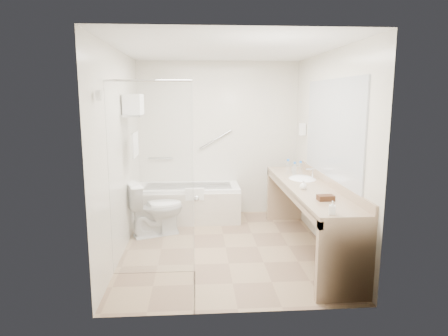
{
  "coord_description": "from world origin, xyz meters",
  "views": [
    {
      "loc": [
        -0.36,
        -4.93,
        1.94
      ],
      "look_at": [
        0.0,
        0.3,
        1.0
      ],
      "focal_mm": 32.0,
      "sensor_mm": 36.0,
      "label": 1
    }
  ],
  "objects": [
    {
      "name": "drinking_glass_far",
      "position": [
        1.03,
        0.68,
        0.89
      ],
      "size": [
        0.06,
        0.06,
        0.08
      ],
      "primitive_type": "cylinder",
      "rotation": [
        0.0,
        0.0,
        -0.01
      ],
      "color": "silver",
      "rests_on": "vanity_counter"
    },
    {
      "name": "wall_front",
      "position": [
        0.0,
        -1.6,
        1.25
      ],
      "size": [
        2.6,
        0.1,
        2.5
      ],
      "primitive_type": "cube",
      "color": "beige",
      "rests_on": "ground"
    },
    {
      "name": "water_bottle_right",
      "position": [
        0.93,
        0.58,
        0.95
      ],
      "size": [
        0.07,
        0.07,
        0.22
      ],
      "rotation": [
        0.0,
        0.0,
        -0.4
      ],
      "color": "silver",
      "rests_on": "vanity_counter"
    },
    {
      "name": "vanity_counter",
      "position": [
        1.02,
        -0.15,
        0.64
      ],
      "size": [
        0.55,
        2.7,
        0.95
      ],
      "color": "tan",
      "rests_on": "floor"
    },
    {
      "name": "faucet",
      "position": [
        1.2,
        0.25,
        0.93
      ],
      "size": [
        0.03,
        0.03,
        0.14
      ],
      "primitive_type": "cylinder",
      "color": "silver",
      "rests_on": "vanity_counter"
    },
    {
      "name": "water_bottle_mid",
      "position": [
        1.07,
        0.43,
        0.95
      ],
      "size": [
        0.07,
        0.07,
        0.21
      ],
      "rotation": [
        0.0,
        0.0,
        0.21
      ],
      "color": "silver",
      "rests_on": "vanity_counter"
    },
    {
      "name": "grab_bar_short",
      "position": [
        -0.95,
        1.56,
        0.95
      ],
      "size": [
        0.4,
        0.03,
        0.03
      ],
      "primitive_type": "cylinder",
      "rotation": [
        0.0,
        1.57,
        0.0
      ],
      "color": "silver",
      "rests_on": "wall_back"
    },
    {
      "name": "amenity_basket",
      "position": [
        1.0,
        -0.89,
        0.88
      ],
      "size": [
        0.18,
        0.12,
        0.06
      ],
      "primitive_type": "cube",
      "rotation": [
        0.0,
        0.0,
        0.04
      ],
      "color": "#4B291A",
      "rests_on": "vanity_counter"
    },
    {
      "name": "soap_bottle_a",
      "position": [
        0.9,
        -1.4,
        0.88
      ],
      "size": [
        0.09,
        0.14,
        0.06
      ],
      "primitive_type": "imported",
      "rotation": [
        0.0,
        0.0,
        -0.28
      ],
      "color": "white",
      "rests_on": "vanity_counter"
    },
    {
      "name": "sink",
      "position": [
        1.05,
        0.25,
        0.82
      ],
      "size": [
        0.4,
        0.52,
        0.14
      ],
      "primitive_type": "ellipsoid",
      "color": "white",
      "rests_on": "vanity_counter"
    },
    {
      "name": "towel_shelf",
      "position": [
        -1.17,
        0.35,
        1.75
      ],
      "size": [
        0.24,
        0.55,
        0.81
      ],
      "color": "silver",
      "rests_on": "wall_left"
    },
    {
      "name": "wall_back",
      "position": [
        0.0,
        1.6,
        1.25
      ],
      "size": [
        2.6,
        0.1,
        2.5
      ],
      "primitive_type": "cube",
      "color": "beige",
      "rests_on": "ground"
    },
    {
      "name": "water_bottle_left",
      "position": [
        0.98,
        0.38,
        0.95
      ],
      "size": [
        0.06,
        0.06,
        0.21
      ],
      "rotation": [
        0.0,
        0.0,
        -0.09
      ],
      "color": "silver",
      "rests_on": "vanity_counter"
    },
    {
      "name": "wall_right",
      "position": [
        1.3,
        0.0,
        1.25
      ],
      "size": [
        0.1,
        3.2,
        2.5
      ],
      "primitive_type": "cube",
      "color": "beige",
      "rests_on": "ground"
    },
    {
      "name": "mirror",
      "position": [
        1.29,
        -0.15,
        1.55
      ],
      "size": [
        0.02,
        2.0,
        1.2
      ],
      "primitive_type": "cube",
      "color": "#B1B7BE",
      "rests_on": "wall_right"
    },
    {
      "name": "wall_left",
      "position": [
        -1.3,
        0.0,
        1.25
      ],
      "size": [
        0.1,
        3.2,
        2.5
      ],
      "primitive_type": "cube",
      "color": "beige",
      "rests_on": "ground"
    },
    {
      "name": "bathtub",
      "position": [
        -0.5,
        1.24,
        0.28
      ],
      "size": [
        1.6,
        0.73,
        0.59
      ],
      "color": "white",
      "rests_on": "floor"
    },
    {
      "name": "toilet",
      "position": [
        -0.95,
        0.57,
        0.38
      ],
      "size": [
        0.88,
        0.69,
        0.76
      ],
      "primitive_type": "imported",
      "rotation": [
        0.0,
        0.0,
        1.94
      ],
      "color": "white",
      "rests_on": "floor"
    },
    {
      "name": "grab_bar_long",
      "position": [
        -0.05,
        1.56,
        1.25
      ],
      "size": [
        0.53,
        0.03,
        0.33
      ],
      "primitive_type": "cylinder",
      "rotation": [
        0.0,
        1.05,
        0.0
      ],
      "color": "silver",
      "rests_on": "wall_back"
    },
    {
      "name": "hairdryer_unit",
      "position": [
        1.25,
        1.05,
        1.45
      ],
      "size": [
        0.08,
        0.1,
        0.18
      ],
      "primitive_type": "cube",
      "color": "white",
      "rests_on": "wall_right"
    },
    {
      "name": "ceiling",
      "position": [
        0.0,
        0.0,
        2.5
      ],
      "size": [
        2.6,
        3.2,
        0.1
      ],
      "primitive_type": "cube",
      "color": "white",
      "rests_on": "wall_back"
    },
    {
      "name": "soap_bottle_b",
      "position": [
        0.9,
        -0.38,
        0.89
      ],
      "size": [
        0.1,
        0.12,
        0.09
      ],
      "primitive_type": "imported",
      "rotation": [
        0.0,
        0.0,
        -0.16
      ],
      "color": "white",
      "rests_on": "vanity_counter"
    },
    {
      "name": "shower_enclosure",
      "position": [
        -0.63,
        -0.93,
        1.07
      ],
      "size": [
        0.96,
        0.91,
        2.11
      ],
      "color": "silver",
      "rests_on": "floor"
    },
    {
      "name": "drinking_glass_near",
      "position": [
        1.02,
        0.58,
        0.9
      ],
      "size": [
        0.11,
        0.11,
        0.1
      ],
      "primitive_type": "cylinder",
      "rotation": [
        0.0,
        0.0,
        0.4
      ],
      "color": "silver",
      "rests_on": "vanity_counter"
    },
    {
      "name": "floor",
      "position": [
        0.0,
        0.0,
        0.0
      ],
      "size": [
        3.2,
        3.2,
        0.0
      ],
      "primitive_type": "plane",
      "color": "#9F8362",
      "rests_on": "ground"
    }
  ]
}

